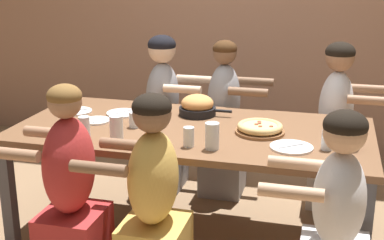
{
  "coord_description": "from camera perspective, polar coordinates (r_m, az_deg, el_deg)",
  "views": [
    {
      "loc": [
        0.81,
        -3.04,
        1.76
      ],
      "look_at": [
        0.0,
        0.0,
        0.8
      ],
      "focal_mm": 50.0,
      "sensor_mm": 36.0,
      "label": 1
    }
  ],
  "objects": [
    {
      "name": "cocktail_glass_blue",
      "position": [
        3.33,
        -6.15,
        -0.03
      ],
      "size": [
        0.07,
        0.07,
        0.12
      ],
      "color": "silver",
      "rests_on": "dining_table"
    },
    {
      "name": "drinking_glass_f",
      "position": [
        3.01,
        14.21,
        -2.2
      ],
      "size": [
        0.06,
        0.06,
        0.11
      ],
      "color": "silver",
      "rests_on": "dining_table"
    },
    {
      "name": "drinking_glass_d",
      "position": [
        3.06,
        16.8,
        -1.9
      ],
      "size": [
        0.08,
        0.08,
        0.13
      ],
      "color": "silver",
      "rests_on": "dining_table"
    },
    {
      "name": "empty_plate_c",
      "position": [
        3.73,
        -12.28,
        0.92
      ],
      "size": [
        0.22,
        0.22,
        0.02
      ],
      "color": "white",
      "rests_on": "dining_table"
    },
    {
      "name": "empty_plate_b",
      "position": [
        3.63,
        -7.4,
        0.73
      ],
      "size": [
        0.22,
        0.22,
        0.02
      ],
      "color": "white",
      "rests_on": "dining_table"
    },
    {
      "name": "diner_far_center",
      "position": [
        4.05,
        3.43,
        -0.65
      ],
      "size": [
        0.51,
        0.4,
        1.19
      ],
      "rotation": [
        0.0,
        0.0,
        -1.57
      ],
      "color": "#99999E",
      "rests_on": "ground"
    },
    {
      "name": "drinking_glass_c",
      "position": [
        3.08,
        -8.06,
        -1.08
      ],
      "size": [
        0.08,
        0.08,
        0.15
      ],
      "color": "silver",
      "rests_on": "dining_table"
    },
    {
      "name": "empty_plate_d",
      "position": [
        3.49,
        -10.17,
        -0.06
      ],
      "size": [
        0.18,
        0.18,
        0.02
      ],
      "color": "white",
      "rests_on": "dining_table"
    },
    {
      "name": "skillet_bowl",
      "position": [
        3.56,
        0.59,
        1.48
      ],
      "size": [
        0.36,
        0.25,
        0.14
      ],
      "color": "black",
      "rests_on": "dining_table"
    },
    {
      "name": "diner_near_midleft",
      "position": [
        2.91,
        -12.75,
        -8.62
      ],
      "size": [
        0.51,
        0.4,
        1.16
      ],
      "rotation": [
        0.0,
        0.0,
        1.57
      ],
      "color": "#B22D2D",
      "rests_on": "ground"
    },
    {
      "name": "dining_table",
      "position": [
        3.33,
        0.0,
        -1.97
      ],
      "size": [
        2.19,
        1.04,
        0.75
      ],
      "color": "brown",
      "rests_on": "ground"
    },
    {
      "name": "drinking_glass_b",
      "position": [
        2.93,
        2.16,
        -1.9
      ],
      "size": [
        0.08,
        0.08,
        0.15
      ],
      "color": "silver",
      "rests_on": "dining_table"
    },
    {
      "name": "diner_near_center",
      "position": [
        2.74,
        -4.23,
        -9.88
      ],
      "size": [
        0.51,
        0.4,
        1.15
      ],
      "rotation": [
        0.0,
        0.0,
        1.57
      ],
      "color": "gold",
      "rests_on": "ground"
    },
    {
      "name": "empty_plate_a",
      "position": [
        3.01,
        10.56,
        -2.87
      ],
      "size": [
        0.24,
        0.24,
        0.02
      ],
      "color": "white",
      "rests_on": "dining_table"
    },
    {
      "name": "drinking_glass_a",
      "position": [
        3.17,
        -11.41,
        -0.76
      ],
      "size": [
        0.07,
        0.07,
        0.13
      ],
      "color": "silver",
      "rests_on": "dining_table"
    },
    {
      "name": "ground_plane",
      "position": [
        3.61,
        0.0,
        -12.21
      ],
      "size": [
        18.0,
        18.0,
        0.0
      ],
      "primitive_type": "plane",
      "color": "#896B4C",
      "rests_on": "ground"
    },
    {
      "name": "drinking_glass_e",
      "position": [
        2.97,
        -0.35,
        -1.9
      ],
      "size": [
        0.06,
        0.06,
        0.11
      ],
      "color": "silver",
      "rests_on": "dining_table"
    },
    {
      "name": "diner_near_right",
      "position": [
        2.62,
        15.0,
        -11.98
      ],
      "size": [
        0.51,
        0.4,
        1.13
      ],
      "rotation": [
        0.0,
        0.0,
        1.57
      ],
      "color": "silver",
      "rests_on": "ground"
    },
    {
      "name": "pizza_board_main",
      "position": [
        3.23,
        7.27,
        -0.85
      ],
      "size": [
        0.3,
        0.3,
        0.06
      ],
      "color": "brown",
      "rests_on": "dining_table"
    },
    {
      "name": "diner_far_midleft",
      "position": [
        4.16,
        -3.06,
        0.23
      ],
      "size": [
        0.51,
        0.4,
        1.21
      ],
      "rotation": [
        0.0,
        0.0,
        -1.57
      ],
      "color": "#99999E",
      "rests_on": "ground"
    },
    {
      "name": "diner_far_right",
      "position": [
        3.97,
        14.95,
        -1.23
      ],
      "size": [
        0.51,
        0.4,
        1.21
      ],
      "rotation": [
        0.0,
        0.0,
        -1.57
      ],
      "color": "silver",
      "rests_on": "ground"
    }
  ]
}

